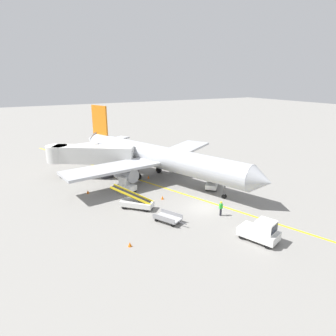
% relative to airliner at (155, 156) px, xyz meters
% --- Properties ---
extents(ground_plane, '(300.00, 300.00, 0.00)m').
position_rel_airliner_xyz_m(ground_plane, '(0.05, -12.45, -3.42)').
color(ground_plane, gray).
extents(taxi_line_yellow, '(26.47, 75.69, 0.01)m').
position_rel_airliner_xyz_m(taxi_line_yellow, '(0.18, -7.45, -3.41)').
color(taxi_line_yellow, yellow).
rests_on(taxi_line_yellow, ground).
extents(airliner, '(27.58, 34.30, 10.10)m').
position_rel_airliner_xyz_m(airliner, '(0.00, 0.00, 0.00)').
color(airliner, '#B2B5BA').
rests_on(airliner, ground).
extents(jet_bridge, '(12.03, 9.22, 4.85)m').
position_rel_airliner_xyz_m(jet_bridge, '(-9.03, 5.70, 0.12)').
color(jet_bridge, silver).
rests_on(jet_bridge, ground).
extents(pushback_tug, '(3.00, 4.03, 2.20)m').
position_rel_airliner_xyz_m(pushback_tug, '(0.26, -21.12, -2.42)').
color(pushback_tug, silver).
rests_on(pushback_tug, ground).
extents(baggage_tug_near_wing, '(2.28, 2.73, 2.10)m').
position_rel_airliner_xyz_m(baggage_tug_near_wing, '(-6.03, -3.10, -2.49)').
color(baggage_tug_near_wing, silver).
rests_on(baggage_tug_near_wing, ground).
extents(belt_loader_forward_hold, '(4.37, 4.46, 2.59)m').
position_rel_airliner_xyz_m(belt_loader_forward_hold, '(4.93, -7.56, -2.64)').
color(belt_loader_forward_hold, silver).
rests_on(belt_loader_forward_hold, ground).
extents(belt_loader_aft_hold, '(4.40, 4.44, 2.59)m').
position_rel_airliner_xyz_m(belt_loader_aft_hold, '(-6.98, -8.68, -2.64)').
color(belt_loader_aft_hold, silver).
rests_on(belt_loader_aft_hold, ground).
extents(baggage_cart_loaded, '(2.63, 3.73, 0.94)m').
position_rel_airliner_xyz_m(baggage_cart_loaded, '(-5.45, -13.56, -2.95)').
color(baggage_cart_loaded, '#A5A5A8').
rests_on(baggage_cart_loaded, ground).
extents(ground_crew_marshaller, '(0.36, 0.24, 1.70)m').
position_rel_airliner_xyz_m(ground_crew_marshaller, '(0.43, -15.04, -2.51)').
color(ground_crew_marshaller, '#26262D').
rests_on(ground_crew_marshaller, ground).
extents(safety_cone_nose_left, '(0.36, 0.36, 0.44)m').
position_rel_airliner_xyz_m(safety_cone_nose_left, '(-1.03, 0.43, -3.20)').
color(safety_cone_nose_left, orange).
rests_on(safety_cone_nose_left, ground).
extents(safety_cone_nose_right, '(0.36, 0.36, 0.44)m').
position_rel_airliner_xyz_m(safety_cone_nose_right, '(-3.02, -7.81, -3.20)').
color(safety_cone_nose_right, orange).
rests_on(safety_cone_nose_right, ground).
extents(safety_cone_wingtip_left, '(0.36, 0.36, 0.44)m').
position_rel_airliner_xyz_m(safety_cone_wingtip_left, '(-3.14, 2.66, -3.20)').
color(safety_cone_wingtip_left, orange).
rests_on(safety_cone_wingtip_left, ground).
extents(safety_cone_wingtip_right, '(0.36, 0.36, 0.44)m').
position_rel_airliner_xyz_m(safety_cone_wingtip_right, '(-10.67, -1.20, -3.20)').
color(safety_cone_wingtip_right, orange).
rests_on(safety_cone_wingtip_right, ground).
extents(safety_cone_tail_area, '(0.36, 0.36, 0.44)m').
position_rel_airliner_xyz_m(safety_cone_tail_area, '(-10.78, -16.08, -3.20)').
color(safety_cone_tail_area, orange).
rests_on(safety_cone_tail_area, ground).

